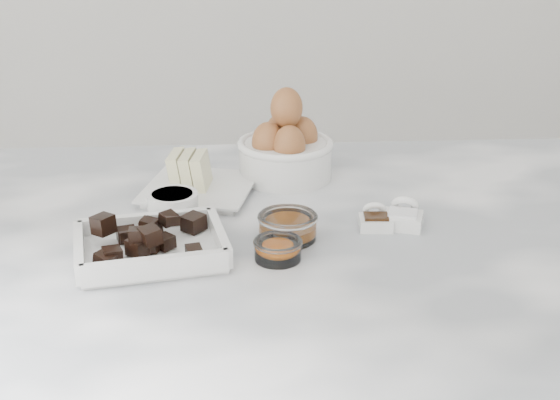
% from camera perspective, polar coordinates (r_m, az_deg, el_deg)
% --- Properties ---
extents(marble_slab, '(1.20, 0.80, 0.04)m').
position_cam_1_polar(marble_slab, '(1.10, -0.95, -3.50)').
color(marble_slab, white).
rests_on(marble_slab, cabinet).
extents(chocolate_dish, '(0.22, 0.18, 0.05)m').
position_cam_1_polar(chocolate_dish, '(1.04, -9.46, -3.10)').
color(chocolate_dish, white).
rests_on(chocolate_dish, marble_slab).
extents(butter_plate, '(0.20, 0.20, 0.07)m').
position_cam_1_polar(butter_plate, '(1.23, -6.06, 1.38)').
color(butter_plate, white).
rests_on(butter_plate, marble_slab).
extents(sugar_ramekin, '(0.07, 0.07, 0.04)m').
position_cam_1_polar(sugar_ramekin, '(1.14, -7.84, -0.44)').
color(sugar_ramekin, white).
rests_on(sugar_ramekin, marble_slab).
extents(egg_bowl, '(0.16, 0.16, 0.15)m').
position_cam_1_polar(egg_bowl, '(1.29, 0.39, 3.77)').
color(egg_bowl, white).
rests_on(egg_bowl, marble_slab).
extents(honey_bowl, '(0.08, 0.08, 0.04)m').
position_cam_1_polar(honey_bowl, '(1.08, 0.56, -1.91)').
color(honey_bowl, white).
rests_on(honey_bowl, marble_slab).
extents(zest_bowl, '(0.07, 0.07, 0.03)m').
position_cam_1_polar(zest_bowl, '(1.02, -0.16, -3.57)').
color(zest_bowl, white).
rests_on(zest_bowl, marble_slab).
extents(vanilla_spoon, '(0.05, 0.06, 0.04)m').
position_cam_1_polar(vanilla_spoon, '(1.12, 6.99, -1.40)').
color(vanilla_spoon, white).
rests_on(vanilla_spoon, marble_slab).
extents(salt_spoon, '(0.07, 0.08, 0.04)m').
position_cam_1_polar(salt_spoon, '(1.13, 8.99, -1.17)').
color(salt_spoon, white).
rests_on(salt_spoon, marble_slab).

